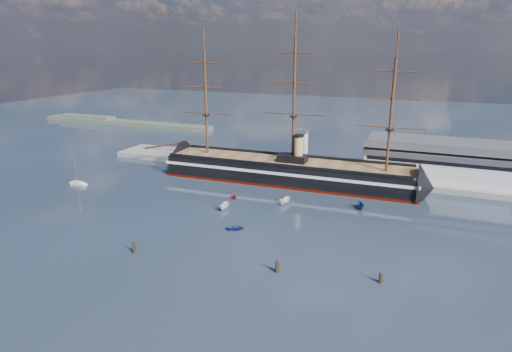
% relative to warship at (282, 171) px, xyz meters
% --- Properties ---
extents(ground, '(600.00, 600.00, 0.00)m').
position_rel_warship_xyz_m(ground, '(0.05, -20.00, -4.04)').
color(ground, '#202832').
rests_on(ground, ground).
extents(quay, '(180.00, 18.00, 2.00)m').
position_rel_warship_xyz_m(quay, '(10.05, 16.00, -4.04)').
color(quay, slate).
rests_on(quay, ground).
extents(warehouse, '(63.00, 21.00, 11.60)m').
position_rel_warship_xyz_m(warehouse, '(58.05, 20.00, 3.95)').
color(warehouse, '#B7BABC').
rests_on(warehouse, ground).
extents(quay_tower, '(5.00, 5.00, 15.00)m').
position_rel_warship_xyz_m(quay_tower, '(3.05, 13.00, 5.72)').
color(quay_tower, silver).
rests_on(quay_tower, ground).
extents(shoreline, '(120.00, 10.00, 4.00)m').
position_rel_warship_xyz_m(shoreline, '(-139.18, 75.00, -2.59)').
color(shoreline, '#3F4C38').
rests_on(shoreline, ground).
extents(warship, '(113.11, 18.84, 53.94)m').
position_rel_warship_xyz_m(warship, '(0.00, 0.00, 0.00)').
color(warship, black).
rests_on(warship, ground).
extents(sailboat, '(6.57, 2.28, 10.35)m').
position_rel_warship_xyz_m(sailboat, '(-64.99, -31.49, -3.38)').
color(sailboat, beige).
rests_on(sailboat, ground).
extents(motorboat_a, '(6.22, 2.61, 2.44)m').
position_rel_warship_xyz_m(motorboat_a, '(-6.89, -33.04, -4.04)').
color(motorboat_a, white).
rests_on(motorboat_a, ground).
extents(motorboat_b, '(2.45, 3.18, 1.39)m').
position_rel_warship_xyz_m(motorboat_b, '(2.38, -45.26, -4.04)').
color(motorboat_b, navy).
rests_on(motorboat_b, ground).
extents(motorboat_c, '(6.61, 3.75, 2.50)m').
position_rel_warship_xyz_m(motorboat_c, '(8.43, -21.83, -4.04)').
color(motorboat_c, silver).
rests_on(motorboat_c, ground).
extents(motorboat_d, '(5.31, 5.35, 1.93)m').
position_rel_warship_xyz_m(motorboat_d, '(-8.29, -23.43, -4.04)').
color(motorboat_d, maroon).
rests_on(motorboat_d, ground).
extents(motorboat_f, '(5.94, 4.13, 2.23)m').
position_rel_warship_xyz_m(motorboat_f, '(30.77, -17.24, -4.04)').
color(motorboat_f, navy).
rests_on(motorboat_f, ground).
extents(piling_near_left, '(0.64, 0.64, 3.52)m').
position_rel_warship_xyz_m(piling_near_left, '(-14.00, -66.71, -4.04)').
color(piling_near_left, black).
rests_on(piling_near_left, ground).
extents(piling_near_right, '(0.64, 0.64, 3.44)m').
position_rel_warship_xyz_m(piling_near_right, '(20.14, -62.40, -4.04)').
color(piling_near_right, black).
rests_on(piling_near_right, ground).
extents(piling_far_right, '(0.64, 0.64, 2.95)m').
position_rel_warship_xyz_m(piling_far_right, '(41.31, -58.37, -4.04)').
color(piling_far_right, black).
rests_on(piling_far_right, ground).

